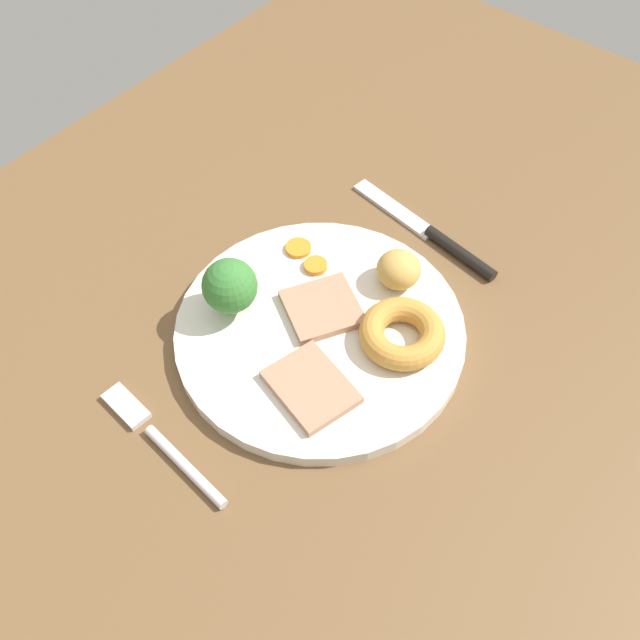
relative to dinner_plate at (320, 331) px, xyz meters
The scene contains 11 objects.
dining_table 2.65cm from the dinner_plate, behind, with size 120.00×84.00×3.60cm, color brown.
dinner_plate is the anchor object (origin of this frame).
meat_slice_main 2.14cm from the dinner_plate, 32.73° to the left, with size 6.44×6.18×0.80cm, color tan.
meat_slice_under 6.77cm from the dinner_plate, 147.30° to the right, with size 7.31×5.63×0.80cm, color tan.
yorkshire_pudding 7.59cm from the dinner_plate, 63.02° to the right, with size 7.64×7.64×2.25cm, color #C68938.
roast_potato_left 9.38cm from the dinner_plate, 14.61° to the right, with size 4.15×4.17×3.48cm, color tan.
carrot_coin_front 7.17cm from the dinner_plate, 42.66° to the left, with size 2.24×2.24×0.55cm, color orange.
carrot_coin_back 9.71cm from the dinner_plate, 51.91° to the left, with size 2.52×2.52×0.44cm, color orange.
broccoli_floret 9.16cm from the dinner_plate, 115.86° to the left, with size 4.98×4.98×5.97cm.
fork 17.09cm from the dinner_plate, 169.41° to the left, with size 2.82×15.32×0.90cm.
knife 16.87cm from the dinner_plate, ahead, with size 3.98×18.52×1.20cm.
Camera 1 is at (-29.30, -24.70, 57.46)cm, focal length 40.69 mm.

